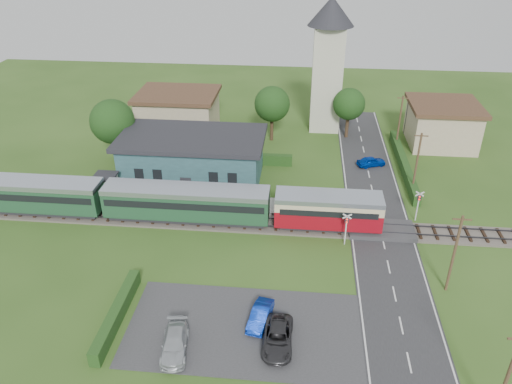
# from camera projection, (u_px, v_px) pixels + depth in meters

# --- Properties ---
(ground) EXTENTS (120.00, 120.00, 0.00)m
(ground) POSITION_uv_depth(u_px,v_px,m) (275.00, 238.00, 46.70)
(ground) COLOR #2D4C19
(railway_track) EXTENTS (76.00, 3.20, 0.49)m
(railway_track) POSITION_uv_depth(u_px,v_px,m) (276.00, 225.00, 48.38)
(railway_track) COLOR #4C443D
(railway_track) RESTS_ON ground
(road) EXTENTS (6.00, 70.00, 0.05)m
(road) POSITION_uv_depth(u_px,v_px,m) (384.00, 244.00, 45.82)
(road) COLOR #28282B
(road) RESTS_ON ground
(car_park) EXTENTS (17.00, 9.00, 0.08)m
(car_park) POSITION_uv_depth(u_px,v_px,m) (244.00, 329.00, 36.39)
(car_park) COLOR #333335
(car_park) RESTS_ON ground
(crossing_deck) EXTENTS (6.20, 3.40, 0.45)m
(crossing_deck) POSITION_uv_depth(u_px,v_px,m) (381.00, 230.00, 47.46)
(crossing_deck) COLOR #333335
(crossing_deck) RESTS_ON ground
(platform) EXTENTS (30.00, 3.00, 0.45)m
(platform) POSITION_uv_depth(u_px,v_px,m) (183.00, 202.00, 51.97)
(platform) COLOR gray
(platform) RESTS_ON ground
(equipment_hut) EXTENTS (2.30, 2.30, 2.55)m
(equipment_hut) POSITION_uv_depth(u_px,v_px,m) (106.00, 186.00, 51.92)
(equipment_hut) COLOR beige
(equipment_hut) RESTS_ON platform
(station_building) EXTENTS (16.00, 9.00, 5.30)m
(station_building) POSITION_uv_depth(u_px,v_px,m) (193.00, 157.00, 55.80)
(station_building) COLOR #36646D
(station_building) RESTS_ON ground
(train) EXTENTS (43.20, 2.90, 3.40)m
(train) POSITION_uv_depth(u_px,v_px,m) (154.00, 201.00, 48.41)
(train) COLOR #232328
(train) RESTS_ON ground
(church_tower) EXTENTS (6.00, 6.00, 17.60)m
(church_tower) POSITION_uv_depth(u_px,v_px,m) (328.00, 55.00, 65.59)
(church_tower) COLOR beige
(church_tower) RESTS_ON ground
(house_west) EXTENTS (10.80, 8.80, 5.50)m
(house_west) POSITION_uv_depth(u_px,v_px,m) (178.00, 112.00, 68.34)
(house_west) COLOR tan
(house_west) RESTS_ON ground
(house_east) EXTENTS (8.80, 8.80, 5.50)m
(house_east) POSITION_uv_depth(u_px,v_px,m) (442.00, 124.00, 64.44)
(house_east) COLOR tan
(house_east) RESTS_ON ground
(hedge_carpark) EXTENTS (0.80, 9.00, 1.20)m
(hedge_carpark) POSITION_uv_depth(u_px,v_px,m) (117.00, 314.00, 36.94)
(hedge_carpark) COLOR #193814
(hedge_carpark) RESTS_ON ground
(hedge_roadside) EXTENTS (0.80, 18.00, 1.20)m
(hedge_roadside) POSITION_uv_depth(u_px,v_px,m) (404.00, 164.00, 59.07)
(hedge_roadside) COLOR #193814
(hedge_roadside) RESTS_ON ground
(hedge_station) EXTENTS (22.00, 0.80, 1.30)m
(hedge_station) POSITION_uv_depth(u_px,v_px,m) (202.00, 157.00, 60.71)
(hedge_station) COLOR #193814
(hedge_station) RESTS_ON ground
(tree_a) EXTENTS (5.20, 5.20, 8.00)m
(tree_a) POSITION_uv_depth(u_px,v_px,m) (112.00, 122.00, 57.96)
(tree_a) COLOR #332316
(tree_a) RESTS_ON ground
(tree_b) EXTENTS (4.60, 4.60, 7.34)m
(tree_b) POSITION_uv_depth(u_px,v_px,m) (272.00, 104.00, 64.40)
(tree_b) COLOR #332316
(tree_b) RESTS_ON ground
(tree_c) EXTENTS (4.20, 4.20, 6.78)m
(tree_c) POSITION_uv_depth(u_px,v_px,m) (349.00, 104.00, 65.44)
(tree_c) COLOR #332316
(tree_c) RESTS_ON ground
(utility_pole_a) EXTENTS (1.40, 0.22, 7.00)m
(utility_pole_a) POSITION_uv_depth(u_px,v_px,m) (507.00, 379.00, 28.07)
(utility_pole_a) COLOR #473321
(utility_pole_a) RESTS_ON ground
(utility_pole_b) EXTENTS (1.40, 0.22, 7.00)m
(utility_pole_b) POSITION_uv_depth(u_px,v_px,m) (454.00, 253.00, 38.49)
(utility_pole_b) COLOR #473321
(utility_pole_b) RESTS_ON ground
(utility_pole_c) EXTENTS (1.40, 0.22, 7.00)m
(utility_pole_c) POSITION_uv_depth(u_px,v_px,m) (417.00, 163.00, 52.38)
(utility_pole_c) COLOR #473321
(utility_pole_c) RESTS_ON ground
(utility_pole_d) EXTENTS (1.40, 0.22, 7.00)m
(utility_pole_d) POSITION_uv_depth(u_px,v_px,m) (400.00, 122.00, 62.80)
(utility_pole_d) COLOR #473321
(utility_pole_d) RESTS_ON ground
(crossing_signal_near) EXTENTS (0.84, 0.28, 3.28)m
(crossing_signal_near) POSITION_uv_depth(u_px,v_px,m) (346.00, 224.00, 44.75)
(crossing_signal_near) COLOR silver
(crossing_signal_near) RESTS_ON ground
(crossing_signal_far) EXTENTS (0.84, 0.28, 3.28)m
(crossing_signal_far) POSITION_uv_depth(u_px,v_px,m) (418.00, 202.00, 48.29)
(crossing_signal_far) COLOR silver
(crossing_signal_far) RESTS_ON ground
(streetlamp_west) EXTENTS (0.30, 0.30, 5.15)m
(streetlamp_west) POSITION_uv_depth(u_px,v_px,m) (116.00, 121.00, 64.49)
(streetlamp_west) COLOR #3F3F47
(streetlamp_west) RESTS_ON ground
(streetlamp_east) EXTENTS (0.30, 0.30, 5.15)m
(streetlamp_east) POSITION_uv_depth(u_px,v_px,m) (407.00, 113.00, 67.28)
(streetlamp_east) COLOR #3F3F47
(streetlamp_east) RESTS_ON ground
(car_on_road) EXTENTS (3.71, 2.56, 1.17)m
(car_on_road) POSITION_uv_depth(u_px,v_px,m) (371.00, 161.00, 59.59)
(car_on_road) COLOR #002FA8
(car_on_road) RESTS_ON road
(car_park_blue) EXTENTS (1.90, 3.76, 1.18)m
(car_park_blue) POSITION_uv_depth(u_px,v_px,m) (260.00, 316.00, 36.70)
(car_park_blue) COLOR #0A2DAA
(car_park_blue) RESTS_ON car_park
(car_park_silver) EXTENTS (2.28, 4.45, 1.24)m
(car_park_silver) POSITION_uv_depth(u_px,v_px,m) (175.00, 343.00, 34.29)
(car_park_silver) COLOR #B3B8BD
(car_park_silver) RESTS_ON car_park
(car_park_dark) EXTENTS (2.09, 4.51, 1.25)m
(car_park_dark) POSITION_uv_depth(u_px,v_px,m) (278.00, 338.00, 34.76)
(car_park_dark) COLOR #2A2A2C
(car_park_dark) RESTS_ON car_park
(pedestrian_near) EXTENTS (0.67, 0.49, 1.69)m
(pedestrian_near) POSITION_uv_depth(u_px,v_px,m) (234.00, 199.00, 50.49)
(pedestrian_near) COLOR gray
(pedestrian_near) RESTS_ON platform
(pedestrian_far) EXTENTS (0.66, 0.83, 1.65)m
(pedestrian_far) POSITION_uv_depth(u_px,v_px,m) (130.00, 190.00, 52.15)
(pedestrian_far) COLOR gray
(pedestrian_far) RESTS_ON platform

